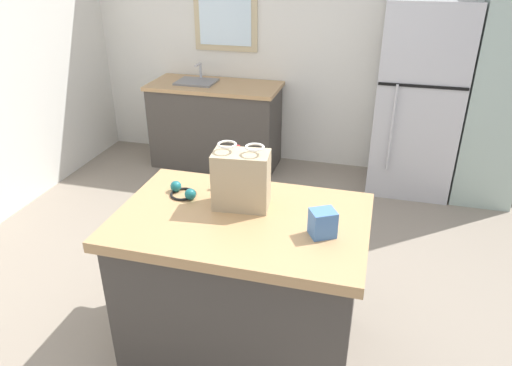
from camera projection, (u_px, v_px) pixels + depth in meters
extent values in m
plane|color=gray|center=(267.00, 310.00, 3.19)|extent=(6.18, 6.18, 0.00)
cube|color=silver|center=(329.00, 41.00, 4.81)|extent=(5.15, 0.10, 2.63)
cube|color=#CCB78C|center=(226.00, 21.00, 4.94)|extent=(0.68, 0.04, 0.60)
cube|color=white|center=(225.00, 21.00, 4.93)|extent=(0.56, 0.02, 0.48)
cube|color=#423D38|center=(242.00, 289.00, 2.73)|extent=(1.25, 0.80, 0.85)
cube|color=tan|center=(241.00, 221.00, 2.52)|extent=(1.33, 0.88, 0.06)
cube|color=#B7B7BC|center=(418.00, 100.00, 4.44)|extent=(0.76, 0.66, 1.79)
cube|color=black|center=(423.00, 86.00, 4.06)|extent=(0.74, 0.01, 0.02)
cylinder|color=#B7B7BC|center=(392.00, 129.00, 4.26)|extent=(0.02, 0.02, 0.80)
cube|color=#9EB2A8|center=(499.00, 84.00, 4.20)|extent=(0.53, 0.62, 2.18)
cube|color=#423D38|center=(216.00, 127.00, 5.15)|extent=(1.32, 0.59, 0.86)
cube|color=tan|center=(214.00, 86.00, 4.95)|extent=(1.36, 0.63, 0.04)
cube|color=slate|center=(197.00, 88.00, 5.01)|extent=(0.40, 0.32, 0.14)
cylinder|color=#B7B7BC|center=(201.00, 71.00, 5.06)|extent=(0.03, 0.03, 0.18)
cylinder|color=#B7B7BC|center=(198.00, 65.00, 4.97)|extent=(0.02, 0.14, 0.02)
cube|color=tan|center=(241.00, 180.00, 2.54)|extent=(0.31, 0.20, 0.31)
torus|color=white|center=(227.00, 144.00, 2.47)|extent=(0.11, 0.11, 0.01)
torus|color=white|center=(255.00, 147.00, 2.43)|extent=(0.11, 0.11, 0.01)
cube|color=#4775B7|center=(323.00, 223.00, 2.32)|extent=(0.15, 0.15, 0.14)
cylinder|color=white|center=(238.00, 170.00, 2.80)|extent=(0.06, 0.06, 0.19)
cone|color=white|center=(238.00, 152.00, 2.75)|extent=(0.06, 0.06, 0.03)
cylinder|color=red|center=(238.00, 148.00, 2.74)|extent=(0.03, 0.03, 0.02)
torus|color=black|center=(183.00, 194.00, 2.72)|extent=(0.21, 0.21, 0.01)
sphere|color=#19666B|center=(190.00, 194.00, 2.66)|extent=(0.06, 0.06, 0.06)
sphere|color=#19666B|center=(176.00, 186.00, 2.75)|extent=(0.06, 0.06, 0.06)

